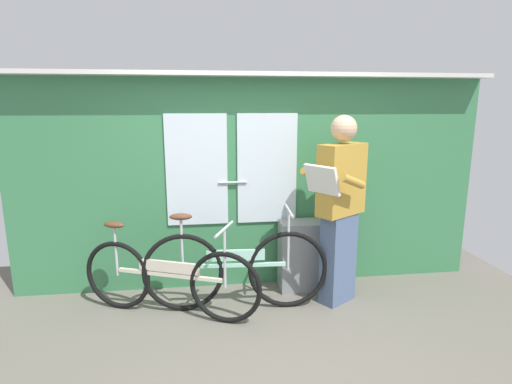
{
  "coord_description": "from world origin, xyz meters",
  "views": [
    {
      "loc": [
        -0.5,
        -2.86,
        1.87
      ],
      "look_at": [
        -0.03,
        0.7,
        1.1
      ],
      "focal_mm": 28.87,
      "sensor_mm": 36.0,
      "label": 1
    }
  ],
  "objects_px": {
    "trash_bin_by_wall": "(301,255)",
    "passenger_reading_newspaper": "(340,207)",
    "bicycle_near_door": "(169,278)",
    "bicycle_leaning_behind": "(235,269)"
  },
  "relations": [
    {
      "from": "trash_bin_by_wall",
      "to": "passenger_reading_newspaper",
      "type": "bearing_deg",
      "value": -49.35
    },
    {
      "from": "bicycle_near_door",
      "to": "trash_bin_by_wall",
      "type": "distance_m",
      "value": 1.35
    },
    {
      "from": "bicycle_near_door",
      "to": "bicycle_leaning_behind",
      "type": "bearing_deg",
      "value": 25.49
    },
    {
      "from": "passenger_reading_newspaper",
      "to": "bicycle_leaning_behind",
      "type": "bearing_deg",
      "value": -32.01
    },
    {
      "from": "bicycle_leaning_behind",
      "to": "trash_bin_by_wall",
      "type": "xyz_separation_m",
      "value": [
        0.7,
        0.35,
        -0.04
      ]
    },
    {
      "from": "trash_bin_by_wall",
      "to": "bicycle_near_door",
      "type": "bearing_deg",
      "value": -163.51
    },
    {
      "from": "passenger_reading_newspaper",
      "to": "trash_bin_by_wall",
      "type": "relative_size",
      "value": 2.49
    },
    {
      "from": "bicycle_near_door",
      "to": "trash_bin_by_wall",
      "type": "height_order",
      "value": "bicycle_near_door"
    },
    {
      "from": "bicycle_near_door",
      "to": "passenger_reading_newspaper",
      "type": "distance_m",
      "value": 1.68
    },
    {
      "from": "bicycle_leaning_behind",
      "to": "passenger_reading_newspaper",
      "type": "relative_size",
      "value": 0.96
    }
  ]
}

